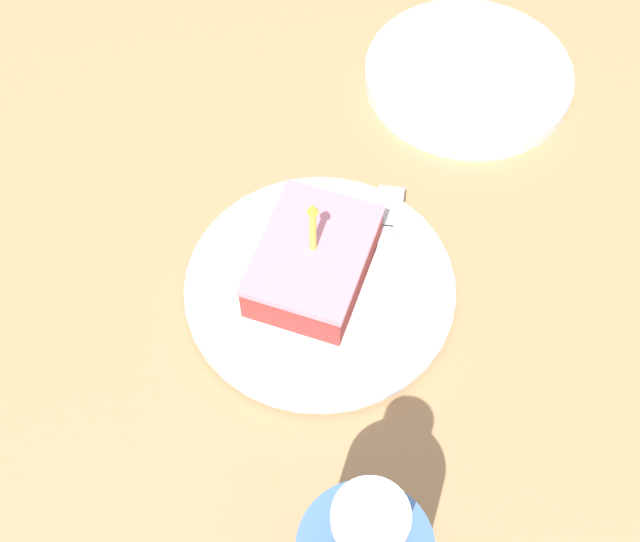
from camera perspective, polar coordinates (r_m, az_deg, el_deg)
ground_plane at (r=0.80m, az=1.34°, el=-2.07°), size 2.40×2.40×0.04m
plate at (r=0.77m, az=0.00°, el=-1.09°), size 0.24×0.24×0.02m
cake_slice at (r=0.76m, az=-0.38°, el=0.75°), size 0.09×0.12×0.10m
fork at (r=0.78m, az=4.00°, el=0.84°), size 0.05×0.18×0.00m
side_plate at (r=0.94m, az=9.47°, el=12.23°), size 0.21×0.21×0.02m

